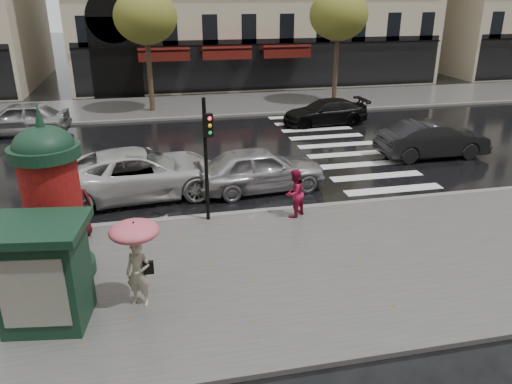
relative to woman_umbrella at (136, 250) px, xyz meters
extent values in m
plane|color=black|center=(2.73, 1.31, -1.46)|extent=(160.00, 160.00, 0.00)
cube|color=#474744|center=(2.73, 0.81, -1.40)|extent=(90.00, 7.00, 0.12)
cube|color=#474744|center=(2.73, 20.31, -1.40)|extent=(90.00, 6.00, 0.12)
cube|color=slate|center=(2.73, 4.31, -1.39)|extent=(90.00, 0.25, 0.14)
cube|color=slate|center=(2.73, 17.31, -1.39)|extent=(90.00, 0.25, 0.14)
cube|color=silver|center=(8.73, 10.91, -1.45)|extent=(3.60, 11.75, 0.01)
cylinder|color=#38281C|center=(0.73, 19.31, 1.14)|extent=(0.28, 0.28, 5.20)
ellipsoid|color=#4E6A21|center=(0.73, 19.31, 3.74)|extent=(3.40, 3.40, 2.89)
cylinder|color=#38281C|center=(11.73, 19.31, 1.14)|extent=(0.28, 0.28, 5.20)
ellipsoid|color=#4E6A21|center=(11.73, 19.31, 3.74)|extent=(3.40, 3.40, 2.89)
imported|color=#B8AB97|center=(0.00, 0.00, -0.58)|extent=(0.66, 0.56, 1.52)
cylinder|color=black|center=(0.00, 0.00, -0.07)|extent=(0.02, 0.02, 0.97)
ellipsoid|color=#C82561|center=(0.00, 0.00, 0.44)|extent=(1.06, 1.06, 0.37)
cone|color=black|center=(0.00, 0.00, 0.65)|extent=(0.04, 0.04, 0.08)
cube|color=black|center=(0.22, -0.06, -0.42)|extent=(0.22, 0.10, 0.28)
imported|color=#A01338|center=(4.58, 3.71, -0.59)|extent=(0.93, 0.89, 1.50)
imported|color=#430D11|center=(-1.68, 3.71, -0.39)|extent=(1.06, 0.84, 1.90)
cylinder|color=#122F1F|center=(-1.82, 1.67, -1.18)|extent=(1.50, 1.50, 0.32)
cylinder|color=maroon|center=(-1.82, 1.67, 0.33)|extent=(1.29, 1.29, 2.69)
cylinder|color=#122F1F|center=(-1.82, 1.67, 1.78)|extent=(1.55, 1.55, 0.27)
ellipsoid|color=#122F1F|center=(-1.82, 1.67, 1.88)|extent=(1.33, 1.33, 0.93)
cone|color=#122F1F|center=(-1.82, 1.67, 2.58)|extent=(0.21, 0.21, 0.48)
cylinder|color=black|center=(1.99, 4.04, 0.50)|extent=(0.11, 0.11, 3.69)
cube|color=black|center=(2.08, 3.86, 1.61)|extent=(0.28, 0.24, 0.65)
cube|color=#122F1F|center=(-1.84, -0.24, -0.31)|extent=(1.74, 1.50, 2.06)
cube|color=#122F1F|center=(-1.84, -0.24, 0.82)|extent=(2.08, 1.83, 0.18)
imported|color=#B7B6BB|center=(4.11, 6.34, -0.68)|extent=(4.71, 2.25, 1.55)
imported|color=black|center=(11.98, 8.44, -0.70)|extent=(4.64, 1.64, 1.53)
imported|color=#BBBBBB|center=(0.04, 6.68, -0.65)|extent=(6.07, 3.28, 1.62)
imported|color=black|center=(9.48, 14.67, -0.82)|extent=(4.50, 1.98, 1.29)
imported|color=#9D9DA2|center=(-5.63, 15.83, -0.67)|extent=(4.75, 2.13, 1.58)
camera|label=1|loc=(0.49, -9.60, 5.08)|focal=35.00mm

